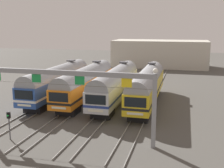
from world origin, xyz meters
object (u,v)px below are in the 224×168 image
commuter_train_silver (116,83)px  catenary_gantry (58,85)px  commuter_train_orange (86,82)px  yard_signal_mast (9,120)px  commuter_train_blue (58,80)px  commuter_train_yellow (147,85)px

commuter_train_silver → catenary_gantry: (-2.14, -13.50, 2.44)m
commuter_train_orange → commuter_train_silver: (4.27, 0.00, 0.00)m
yard_signal_mast → commuter_train_blue: bearing=98.1°
commuter_train_silver → catenary_gantry: bearing=-99.0°
commuter_train_orange → yard_signal_mast: (-2.14, -15.09, -0.79)m
catenary_gantry → commuter_train_blue: bearing=115.4°
commuter_train_yellow → catenary_gantry: catenary_gantry is taller
commuter_train_blue → commuter_train_yellow: size_ratio=1.00×
commuter_train_orange → commuter_train_silver: bearing=0.0°
commuter_train_yellow → catenary_gantry: 15.14m
commuter_train_orange → commuter_train_yellow: same height
commuter_train_orange → catenary_gantry: size_ratio=1.00×
commuter_train_blue → catenary_gantry: catenary_gantry is taller
commuter_train_blue → commuter_train_silver: size_ratio=1.00×
commuter_train_yellow → catenary_gantry: (-6.41, -13.50, 2.44)m
commuter_train_orange → catenary_gantry: 13.88m
yard_signal_mast → catenary_gantry: bearing=20.5°
catenary_gantry → yard_signal_mast: catenary_gantry is taller
catenary_gantry → commuter_train_silver: bearing=81.0°
commuter_train_blue → yard_signal_mast: (2.14, -15.09, -0.79)m
commuter_train_blue → commuter_train_silver: (8.54, 0.00, 0.00)m
commuter_train_blue → commuter_train_orange: 4.27m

